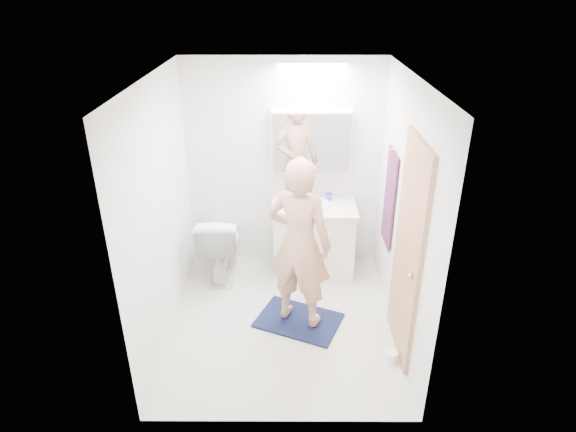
{
  "coord_description": "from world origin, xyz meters",
  "views": [
    {
      "loc": [
        0.07,
        -3.93,
        3.1
      ],
      "look_at": [
        0.05,
        0.25,
        1.05
      ],
      "focal_mm": 30.22,
      "sensor_mm": 36.0,
      "label": 1
    }
  ],
  "objects_px": {
    "toilet": "(221,244)",
    "toothbrush_cup": "(329,197)",
    "toilet_paper_roll": "(391,356)",
    "soap_bottle_a": "(291,191)",
    "medicine_cabinet": "(311,142)",
    "soap_bottle_b": "(296,194)",
    "vanity_cabinet": "(313,240)",
    "person": "(299,244)"
  },
  "relations": [
    {
      "from": "toilet",
      "to": "toilet_paper_roll",
      "type": "distance_m",
      "value": 2.25
    },
    {
      "from": "vanity_cabinet",
      "to": "toilet_paper_roll",
      "type": "height_order",
      "value": "vanity_cabinet"
    },
    {
      "from": "soap_bottle_b",
      "to": "toilet_paper_roll",
      "type": "bearing_deg",
      "value": -63.89
    },
    {
      "from": "toilet",
      "to": "soap_bottle_b",
      "type": "bearing_deg",
      "value": -160.45
    },
    {
      "from": "medicine_cabinet",
      "to": "toilet",
      "type": "height_order",
      "value": "medicine_cabinet"
    },
    {
      "from": "vanity_cabinet",
      "to": "toilet",
      "type": "distance_m",
      "value": 1.06
    },
    {
      "from": "medicine_cabinet",
      "to": "toilet_paper_roll",
      "type": "distance_m",
      "value": 2.37
    },
    {
      "from": "person",
      "to": "vanity_cabinet",
      "type": "bearing_deg",
      "value": -77.32
    },
    {
      "from": "medicine_cabinet",
      "to": "toilet_paper_roll",
      "type": "xyz_separation_m",
      "value": [
        0.68,
        -1.75,
        -1.45
      ]
    },
    {
      "from": "toilet",
      "to": "person",
      "type": "xyz_separation_m",
      "value": [
        0.87,
        -0.87,
        0.5
      ]
    },
    {
      "from": "medicine_cabinet",
      "to": "person",
      "type": "bearing_deg",
      "value": -96.82
    },
    {
      "from": "soap_bottle_a",
      "to": "toilet_paper_roll",
      "type": "bearing_deg",
      "value": -61.94
    },
    {
      "from": "soap_bottle_b",
      "to": "person",
      "type": "bearing_deg",
      "value": -89.22
    },
    {
      "from": "toilet_paper_roll",
      "to": "soap_bottle_a",
      "type": "bearing_deg",
      "value": 118.06
    },
    {
      "from": "person",
      "to": "toilet_paper_roll",
      "type": "xyz_separation_m",
      "value": [
        0.83,
        -0.55,
        -0.85
      ]
    },
    {
      "from": "soap_bottle_a",
      "to": "toilet_paper_roll",
      "type": "relative_size",
      "value": 2.11
    },
    {
      "from": "toilet",
      "to": "soap_bottle_b",
      "type": "height_order",
      "value": "soap_bottle_b"
    },
    {
      "from": "medicine_cabinet",
      "to": "person",
      "type": "relative_size",
      "value": 0.52
    },
    {
      "from": "soap_bottle_a",
      "to": "soap_bottle_b",
      "type": "relative_size",
      "value": 1.52
    },
    {
      "from": "vanity_cabinet",
      "to": "soap_bottle_a",
      "type": "height_order",
      "value": "soap_bottle_a"
    },
    {
      "from": "toilet",
      "to": "person",
      "type": "height_order",
      "value": "person"
    },
    {
      "from": "toilet",
      "to": "toothbrush_cup",
      "type": "distance_m",
      "value": 1.34
    },
    {
      "from": "toilet",
      "to": "medicine_cabinet",
      "type": "bearing_deg",
      "value": -161.71
    },
    {
      "from": "toilet",
      "to": "toilet_paper_roll",
      "type": "xyz_separation_m",
      "value": [
        1.7,
        -1.43,
        -0.35
      ]
    },
    {
      "from": "toilet",
      "to": "soap_bottle_b",
      "type": "xyz_separation_m",
      "value": [
        0.86,
        0.3,
        0.5
      ]
    },
    {
      "from": "soap_bottle_a",
      "to": "soap_bottle_b",
      "type": "xyz_separation_m",
      "value": [
        0.06,
        0.03,
        -0.04
      ]
    },
    {
      "from": "vanity_cabinet",
      "to": "toothbrush_cup",
      "type": "distance_m",
      "value": 0.53
    },
    {
      "from": "toilet",
      "to": "toothbrush_cup",
      "type": "relative_size",
      "value": 8.59
    },
    {
      "from": "soap_bottle_a",
      "to": "person",
      "type": "bearing_deg",
      "value": -86.28
    },
    {
      "from": "medicine_cabinet",
      "to": "soap_bottle_b",
      "type": "height_order",
      "value": "medicine_cabinet"
    },
    {
      "from": "soap_bottle_b",
      "to": "toilet_paper_roll",
      "type": "xyz_separation_m",
      "value": [
        0.84,
        -1.72,
        -0.85
      ]
    },
    {
      "from": "vanity_cabinet",
      "to": "toilet_paper_roll",
      "type": "relative_size",
      "value": 8.18
    },
    {
      "from": "vanity_cabinet",
      "to": "medicine_cabinet",
      "type": "xyz_separation_m",
      "value": [
        -0.04,
        0.21,
        1.11
      ]
    },
    {
      "from": "soap_bottle_b",
      "to": "toothbrush_cup",
      "type": "xyz_separation_m",
      "value": [
        0.37,
        -0.02,
        -0.03
      ]
    },
    {
      "from": "vanity_cabinet",
      "to": "soap_bottle_a",
      "type": "xyz_separation_m",
      "value": [
        -0.26,
        0.15,
        0.55
      ]
    },
    {
      "from": "vanity_cabinet",
      "to": "medicine_cabinet",
      "type": "height_order",
      "value": "medicine_cabinet"
    },
    {
      "from": "vanity_cabinet",
      "to": "person",
      "type": "bearing_deg",
      "value": -100.43
    },
    {
      "from": "soap_bottle_a",
      "to": "toilet",
      "type": "bearing_deg",
      "value": -161.62
    },
    {
      "from": "medicine_cabinet",
      "to": "soap_bottle_b",
      "type": "distance_m",
      "value": 0.62
    },
    {
      "from": "soap_bottle_b",
      "to": "medicine_cabinet",
      "type": "bearing_deg",
      "value": 10.7
    },
    {
      "from": "vanity_cabinet",
      "to": "soap_bottle_b",
      "type": "height_order",
      "value": "soap_bottle_b"
    },
    {
      "from": "person",
      "to": "toothbrush_cup",
      "type": "distance_m",
      "value": 1.2
    }
  ]
}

